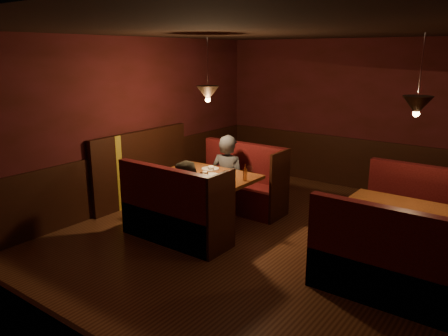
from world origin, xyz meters
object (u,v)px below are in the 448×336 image
Objects in this scene: main_bench_near at (173,218)px; second_table at (404,224)px; main_bench_far at (241,188)px; second_bench_far at (421,222)px; diner_b at (186,189)px; diner_a at (228,164)px; second_bench_near at (383,269)px; main_table at (209,185)px.

main_bench_near reaches higher than second_table.
main_bench_far and main_bench_near have the same top height.
main_bench_far is 2.93m from second_table.
second_bench_far is 3.31m from diner_b.
diner_b is at bearing 89.46° from diner_a.
main_table is at bearing 167.55° from second_bench_near.
diner_b is (0.08, 0.20, 0.39)m from main_bench_near.
main_table is 3.10m from second_bench_far.
diner_a reaches higher than second_table.
diner_b reaches higher than second_bench_near.
diner_b reaches higher than main_table.
main_bench_far is 0.57m from diner_a.
main_bench_far is at bearing 90.00° from main_bench_near.
main_bench_near is at bearing 85.22° from diner_a.
main_bench_far is at bearing 167.30° from second_table.
second_bench_far is at bearing -177.98° from diner_a.
diner_a is at bearing 95.47° from main_table.
main_bench_near is at bearing -146.26° from second_bench_far.
second_bench_far is 1.06× the size of diner_b.
second_table is 0.85× the size of diner_a.
main_table is 2.88m from second_table.
main_table is at bearing 121.61° from diner_b.
second_bench_far is 1.00× the size of second_bench_near.
second_bench_far is (2.88, 1.93, -0.00)m from main_bench_near.
main_table is 2.98m from second_bench_near.
second_bench_near reaches higher than second_table.
diner_a is 1.13× the size of diner_b.
diner_a is at bearing 120.23° from diner_b.
main_bench_near is 1.05× the size of second_bench_near.
diner_a is 1.24m from diner_b.
main_bench_far is 1.05× the size of second_bench_near.
main_table is at bearing -159.79° from second_bench_far.
main_table is 0.91× the size of main_bench_far.
diner_b is at bearing -86.93° from main_bench_far.
second_table is 0.89m from second_bench_near.
second_table is 2.95m from diner_a.
main_bench_far is at bearing -175.81° from second_bench_far.
main_table is 0.90m from main_bench_near.
second_bench_far is at bearing 20.21° from main_table.
second_bench_far is (2.88, 0.21, -0.00)m from main_bench_far.
main_bench_far is at bearing 152.57° from second_bench_near.
second_bench_far reaches higher than main_table.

